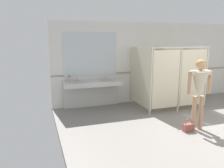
{
  "coord_description": "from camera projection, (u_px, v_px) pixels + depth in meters",
  "views": [
    {
      "loc": [
        -4.24,
        -3.92,
        2.2
      ],
      "look_at": [
        -2.47,
        1.27,
        1.09
      ],
      "focal_mm": 36.13,
      "sensor_mm": 36.0,
      "label": 1
    }
  ],
  "objects": [
    {
      "name": "wall_back",
      "position": [
        159.0,
        62.0,
        8.13
      ],
      "size": [
        7.68,
        0.12,
        2.74
      ],
      "primitive_type": "cube",
      "color": "silver",
      "rests_on": "ground_plane"
    },
    {
      "name": "wall_back_tile_band",
      "position": [
        160.0,
        71.0,
        8.13
      ],
      "size": [
        7.68,
        0.01,
        0.06
      ],
      "primitive_type": "cube",
      "color": "#9E937F",
      "rests_on": "wall_back"
    },
    {
      "name": "vanity_counter",
      "position": [
        92.0,
        88.0,
        7.22
      ],
      "size": [
        1.84,
        0.55,
        0.99
      ],
      "color": "silver",
      "rests_on": "ground_plane"
    },
    {
      "name": "mirror_panel",
      "position": [
        90.0,
        54.0,
        7.19
      ],
      "size": [
        1.74,
        0.02,
        1.37
      ],
      "primitive_type": "cube",
      "color": "silver",
      "rests_on": "wall_back"
    },
    {
      "name": "bathroom_stalls",
      "position": [
        170.0,
        76.0,
        7.19
      ],
      "size": [
        1.98,
        1.48,
        1.96
      ],
      "color": "beige",
      "rests_on": "ground_plane"
    },
    {
      "name": "person_standing",
      "position": [
        199.0,
        86.0,
        5.34
      ],
      "size": [
        0.59,
        0.47,
        1.72
      ],
      "color": "tan",
      "rests_on": "ground_plane"
    },
    {
      "name": "handbag",
      "position": [
        188.0,
        127.0,
        5.41
      ],
      "size": [
        0.25,
        0.12,
        0.33
      ],
      "color": "#934C42",
      "rests_on": "ground_plane"
    },
    {
      "name": "soap_dispenser",
      "position": [
        69.0,
        79.0,
        7.0
      ],
      "size": [
        0.07,
        0.07,
        0.2
      ],
      "color": "#D899B2",
      "rests_on": "vanity_counter"
    }
  ]
}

